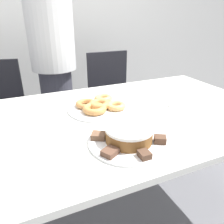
% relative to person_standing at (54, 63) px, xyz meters
% --- Properties ---
extents(ground_plane, '(12.00, 12.00, 0.00)m').
position_rel_person_standing_xyz_m(ground_plane, '(0.04, -0.89, -0.84)').
color(ground_plane, slate).
extents(wall_back, '(8.00, 0.05, 2.60)m').
position_rel_person_standing_xyz_m(wall_back, '(0.04, 0.70, 0.46)').
color(wall_back, silver).
rests_on(wall_back, ground_plane).
extents(table, '(1.95, 0.98, 0.73)m').
position_rel_person_standing_xyz_m(table, '(0.04, -0.89, -0.18)').
color(table, silver).
rests_on(table, ground_plane).
extents(person_standing, '(0.36, 0.36, 1.60)m').
position_rel_person_standing_xyz_m(person_standing, '(0.00, 0.00, 0.00)').
color(person_standing, '#383842').
rests_on(person_standing, ground_plane).
extents(office_chair_right, '(0.45, 0.45, 0.89)m').
position_rel_person_standing_xyz_m(office_chair_right, '(0.51, -0.06, -0.42)').
color(office_chair_right, black).
rests_on(office_chair_right, ground_plane).
extents(plate_cake, '(0.33, 0.33, 0.01)m').
position_rel_person_standing_xyz_m(plate_cake, '(0.09, -1.15, -0.10)').
color(plate_cake, white).
rests_on(plate_cake, table).
extents(plate_donuts, '(0.35, 0.35, 0.01)m').
position_rel_person_standing_xyz_m(plate_donuts, '(0.10, -0.79, -0.10)').
color(plate_donuts, white).
rests_on(plate_donuts, table).
extents(frosted_cake, '(0.19, 0.19, 0.06)m').
position_rel_person_standing_xyz_m(frosted_cake, '(0.09, -1.15, -0.07)').
color(frosted_cake, brown).
rests_on(frosted_cake, plate_cake).
extents(lamington_0, '(0.04, 0.05, 0.02)m').
position_rel_person_standing_xyz_m(lamington_0, '(0.08, -1.28, -0.09)').
color(lamington_0, '#513828').
rests_on(lamington_0, plate_cake).
extents(lamington_1, '(0.06, 0.06, 0.03)m').
position_rel_person_standing_xyz_m(lamington_1, '(0.19, -1.22, -0.09)').
color(lamington_1, '#513828').
rests_on(lamington_1, plate_cake).
extents(lamington_2, '(0.06, 0.06, 0.02)m').
position_rel_person_standing_xyz_m(lamington_2, '(0.20, -1.09, -0.09)').
color(lamington_2, '#513828').
rests_on(lamington_2, plate_cake).
extents(lamington_3, '(0.05, 0.06, 0.02)m').
position_rel_person_standing_xyz_m(lamington_3, '(0.09, -1.03, -0.09)').
color(lamington_3, brown).
rests_on(lamington_3, plate_cake).
extents(lamington_4, '(0.07, 0.07, 0.02)m').
position_rel_person_standing_xyz_m(lamington_4, '(-0.02, -1.09, -0.09)').
color(lamington_4, brown).
rests_on(lamington_4, plate_cake).
extents(lamington_5, '(0.07, 0.07, 0.02)m').
position_rel_person_standing_xyz_m(lamington_5, '(-0.02, -1.22, -0.09)').
color(lamington_5, brown).
rests_on(lamington_5, plate_cake).
extents(donut_0, '(0.12, 0.12, 0.04)m').
position_rel_person_standing_xyz_m(donut_0, '(0.10, -0.79, -0.08)').
color(donut_0, '#D18E4C').
rests_on(donut_0, plate_donuts).
extents(donut_1, '(0.11, 0.11, 0.03)m').
position_rel_person_standing_xyz_m(donut_1, '(0.18, -0.84, -0.08)').
color(donut_1, '#E5AD66').
rests_on(donut_1, plate_donuts).
extents(donut_2, '(0.11, 0.11, 0.03)m').
position_rel_person_standing_xyz_m(donut_2, '(0.15, -0.71, -0.08)').
color(donut_2, '#E5AD66').
rests_on(donut_2, plate_donuts).
extents(donut_3, '(0.12, 0.12, 0.03)m').
position_rel_person_standing_xyz_m(donut_3, '(0.04, -0.74, -0.08)').
color(donut_3, '#C68447').
rests_on(donut_3, plate_donuts).
extents(donut_4, '(0.13, 0.13, 0.04)m').
position_rel_person_standing_xyz_m(donut_4, '(0.05, -0.83, -0.08)').
color(donut_4, '#D18E4C').
rests_on(donut_4, plate_donuts).
extents(napkin, '(0.18, 0.16, 0.01)m').
position_rel_person_standing_xyz_m(napkin, '(0.55, -0.90, -0.11)').
color(napkin, white).
rests_on(napkin, table).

